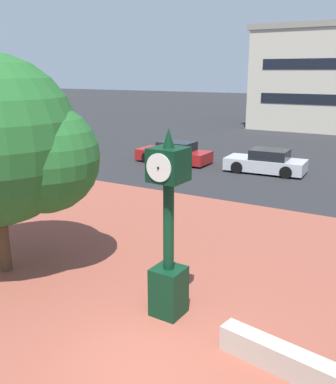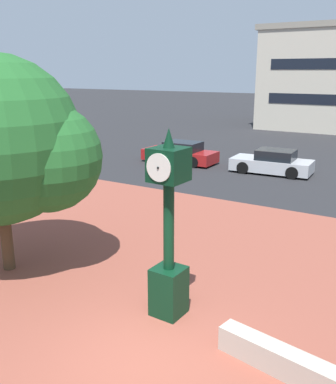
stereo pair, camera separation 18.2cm
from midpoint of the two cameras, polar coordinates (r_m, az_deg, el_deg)
name	(u,v)px [view 2 (the right image)]	position (r m, az deg, el deg)	size (l,w,h in m)	color
ground_plane	(148,360)	(8.78, -1.96, -21.24)	(200.00, 200.00, 0.00)	#262628
plaza_brick_paving	(221,289)	(11.20, 7.41, -12.57)	(44.00, 14.47, 0.01)	brown
planter_wall	(300,370)	(8.50, 17.58, -21.38)	(3.20, 0.40, 0.50)	#ADA393
street_clock	(169,236)	(9.32, 0.66, -5.85)	(0.73, 0.82, 4.18)	black
plaza_tree	(7,144)	(11.86, -19.98, 5.90)	(4.72, 4.39, 5.75)	#4C3823
car_street_mid	(272,163)	(23.82, 13.79, 3.76)	(4.27, 2.07, 1.28)	#B7BABF
car_street_far	(180,153)	(25.84, 1.85, 5.10)	(4.41, 1.88, 1.28)	maroon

